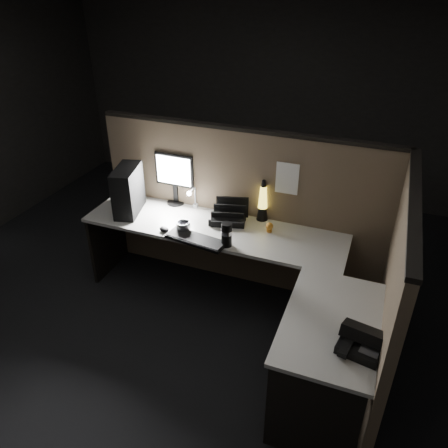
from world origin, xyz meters
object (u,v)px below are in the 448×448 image
(lava_lamp, at_px, (263,203))
(monitor, at_px, (175,174))
(keyboard, at_px, (196,240))
(desk_phone, at_px, (361,341))
(pc_tower, at_px, (128,190))

(lava_lamp, bearing_deg, monitor, 179.15)
(monitor, height_order, keyboard, monitor)
(desk_phone, bearing_deg, keyboard, 163.36)
(lava_lamp, bearing_deg, pc_tower, -165.85)
(monitor, relative_size, desk_phone, 1.72)
(desk_phone, bearing_deg, monitor, 156.23)
(pc_tower, bearing_deg, monitor, 29.96)
(lava_lamp, distance_m, desk_phone, 1.60)
(monitor, bearing_deg, lava_lamp, -0.26)
(keyboard, bearing_deg, monitor, 137.73)
(monitor, xyz_separation_m, lava_lamp, (0.86, -0.01, -0.14))
(desk_phone, bearing_deg, lava_lamp, 138.81)
(lava_lamp, relative_size, desk_phone, 1.34)
(monitor, bearing_deg, pc_tower, -135.11)
(pc_tower, distance_m, monitor, 0.45)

